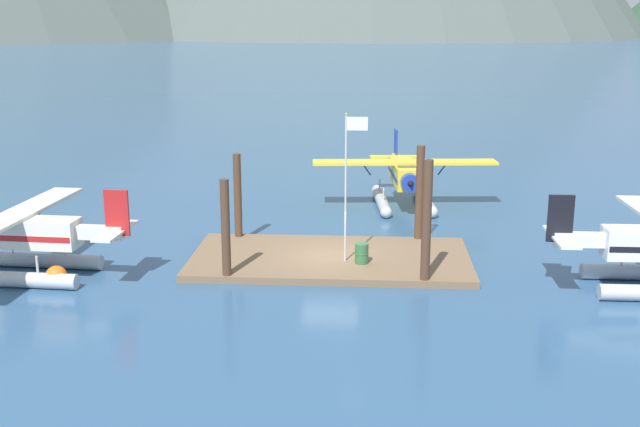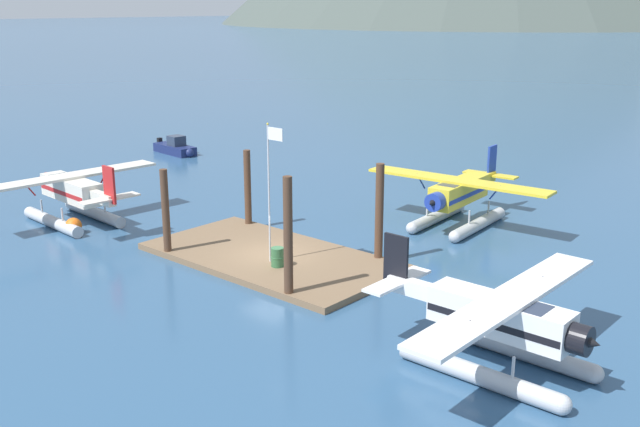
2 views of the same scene
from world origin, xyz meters
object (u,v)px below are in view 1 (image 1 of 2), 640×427
at_px(flagpole, 349,171).
at_px(seaplane_yellow_bow_right, 404,179).
at_px(fuel_drum, 362,253).
at_px(mooring_buoy, 56,276).
at_px(seaplane_cream_port_aft, 22,241).

bearing_deg(flagpole, seaplane_yellow_bow_right, 76.11).
xyz_separation_m(fuel_drum, mooring_buoy, (-12.26, -2.93, -0.31)).
height_order(flagpole, mooring_buoy, flagpole).
relative_size(flagpole, fuel_drum, 7.30).
bearing_deg(seaplane_cream_port_aft, seaplane_yellow_bow_right, 39.78).
relative_size(mooring_buoy, seaplane_yellow_bow_right, 0.08).
bearing_deg(flagpole, mooring_buoy, -164.73).
relative_size(flagpole, mooring_buoy, 7.41).
height_order(flagpole, seaplane_cream_port_aft, flagpole).
bearing_deg(mooring_buoy, seaplane_yellow_bow_right, 45.33).
xyz_separation_m(flagpole, seaplane_yellow_bow_right, (2.84, 11.48, -2.69)).
xyz_separation_m(seaplane_cream_port_aft, seaplane_yellow_bow_right, (16.30, 13.57, 0.00)).
distance_m(flagpole, fuel_drum, 3.59).
relative_size(seaplane_cream_port_aft, seaplane_yellow_bow_right, 1.00).
xyz_separation_m(fuel_drum, seaplane_cream_port_aft, (-14.06, -1.84, 0.84)).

